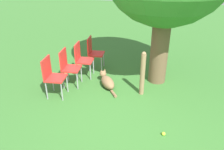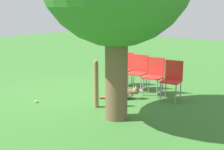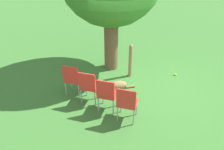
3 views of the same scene
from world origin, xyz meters
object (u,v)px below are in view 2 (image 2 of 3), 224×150
object	(u,v)px
red_chair_2	(155,73)
red_chair_3	(172,77)
red_chair_1	(139,70)
tennis_ball	(36,101)
dog	(124,93)
fence_post	(96,84)
red_chair_0	(124,67)

from	to	relation	value
red_chair_2	red_chair_3	size ratio (longest dim) A/B	1.00
red_chair_2	red_chair_3	distance (m)	0.58
red_chair_1	tennis_ball	distance (m)	2.81
dog	red_chair_1	bearing A→B (deg)	64.08
dog	fence_post	world-z (taller)	fence_post
dog	red_chair_2	world-z (taller)	red_chair_2
red_chair_1	tennis_ball	size ratio (longest dim) A/B	13.92
fence_post	red_chair_0	distance (m)	2.07
tennis_ball	red_chair_2	bearing A→B (deg)	141.12
tennis_ball	red_chair_3	bearing A→B (deg)	131.86
dog	red_chair_2	xyz separation A→B (m)	(-0.81, 0.39, 0.41)
red_chair_3	dog	bearing A→B (deg)	-61.44
red_chair_2	red_chair_3	world-z (taller)	same
fence_post	red_chair_1	size ratio (longest dim) A/B	1.14
red_chair_1	red_chair_3	xyz separation A→B (m)	(0.27, 1.12, 0.00)
red_chair_0	red_chair_3	world-z (taller)	same
fence_post	red_chair_0	size ratio (longest dim) A/B	1.14
dog	red_chair_1	world-z (taller)	red_chair_1
fence_post	red_chair_3	xyz separation A→B (m)	(-1.57, 1.09, 0.01)
red_chair_0	red_chair_1	size ratio (longest dim) A/B	1.00
red_chair_1	red_chair_0	bearing A→B (deg)	-110.68
fence_post	red_chair_2	size ratio (longest dim) A/B	1.14
fence_post	tennis_ball	world-z (taller)	fence_post
dog	red_chair_0	size ratio (longest dim) A/B	0.92
dog	red_chair_0	world-z (taller)	red_chair_0
red_chair_3	red_chair_2	bearing A→B (deg)	-110.68
red_chair_2	tennis_ball	world-z (taller)	red_chair_2
red_chair_1	red_chair_2	bearing A→B (deg)	69.32
red_chair_1	red_chair_3	world-z (taller)	same
red_chair_0	fence_post	bearing A→B (deg)	9.80
red_chair_1	red_chair_3	size ratio (longest dim) A/B	1.00
red_chair_1	red_chair_2	size ratio (longest dim) A/B	1.00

